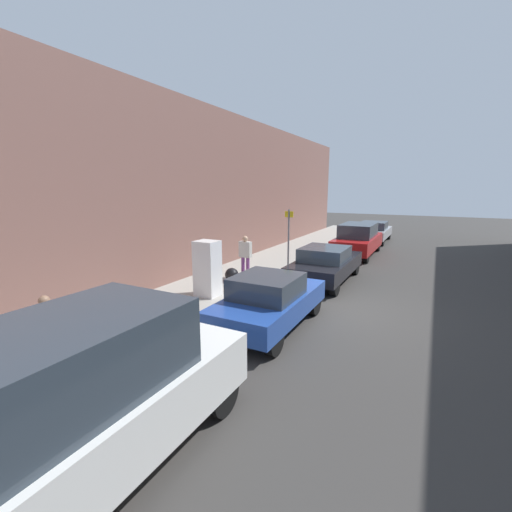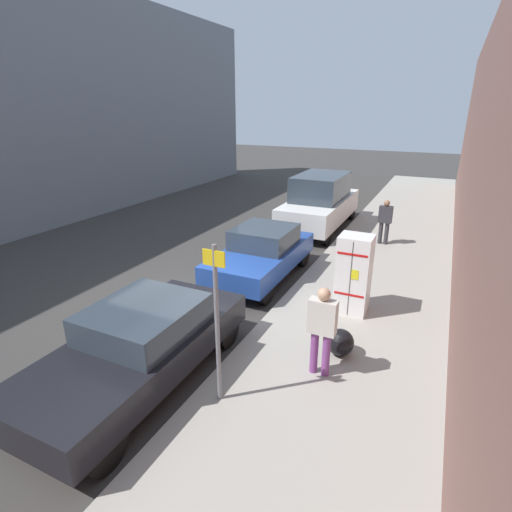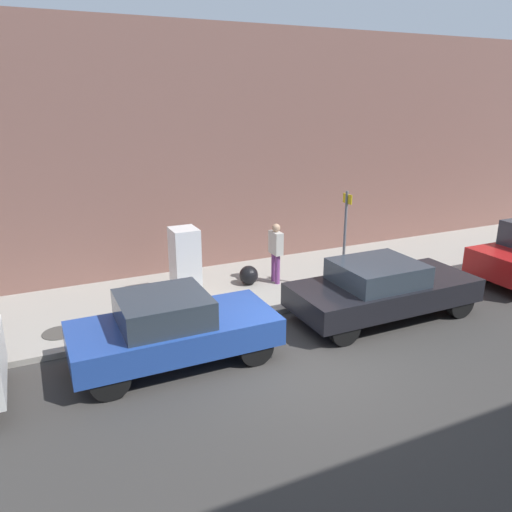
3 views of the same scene
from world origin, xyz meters
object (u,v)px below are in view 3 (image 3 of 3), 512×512
trash_bag (249,275)px  discarded_refrigerator (185,264)px  street_sign_post (345,236)px  pedestrian_standing_near (276,249)px  parked_hatchback_blue (172,328)px  parked_sedan_dark (382,288)px

trash_bag → discarded_refrigerator: bearing=-83.3°
street_sign_post → pedestrian_standing_near: size_ratio=1.59×
street_sign_post → parked_hatchback_blue: size_ratio=0.67×
discarded_refrigerator → parked_sedan_dark: 4.86m
parked_sedan_dark → street_sign_post: bearing=-179.3°
discarded_refrigerator → trash_bag: (-0.22, 1.85, -0.66)m
discarded_refrigerator → trash_bag: 1.97m
street_sign_post → parked_sedan_dark: size_ratio=0.59×
trash_bag → parked_sedan_dark: size_ratio=0.12×
trash_bag → parked_hatchback_blue: parked_hatchback_blue is taller
discarded_refrigerator → parked_hatchback_blue: 3.06m
trash_bag → street_sign_post: bearing=55.1°
pedestrian_standing_near → parked_sedan_dark: (2.84, 1.37, -0.37)m
trash_bag → pedestrian_standing_near: bearing=75.7°
pedestrian_standing_near → discarded_refrigerator: bearing=-86.3°
street_sign_post → discarded_refrigerator: bearing=-107.4°
pedestrian_standing_near → parked_sedan_dark: bearing=28.6°
street_sign_post → parked_sedan_dark: (1.58, 0.02, -0.89)m
pedestrian_standing_near → parked_hatchback_blue: pedestrian_standing_near is taller
discarded_refrigerator → trash_bag: size_ratio=3.53×
trash_bag → parked_hatchback_blue: (3.03, -3.00, 0.35)m
discarded_refrigerator → parked_sedan_dark: (2.81, 3.95, -0.32)m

